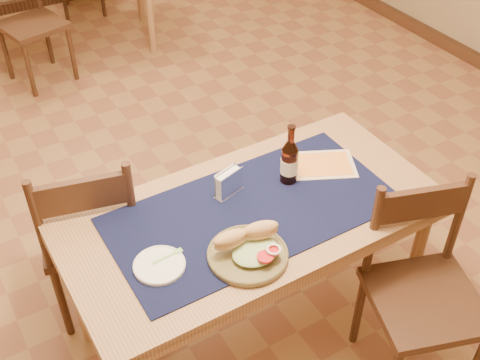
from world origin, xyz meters
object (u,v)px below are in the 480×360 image
chair_main_near (422,289)px  sandwich_plate (249,249)px  main_table (252,225)px  napkin_holder (229,183)px  beer_bottle (289,161)px  chair_main_far (91,230)px

chair_main_near → sandwich_plate: bearing=152.8°
chair_main_near → main_table: bearing=132.8°
sandwich_plate → napkin_holder: size_ratio=2.16×
beer_bottle → napkin_holder: 0.28m
main_table → sandwich_plate: bearing=-124.5°
sandwich_plate → beer_bottle: bearing=37.5°
chair_main_far → beer_bottle: (0.81, -0.41, 0.36)m
main_table → chair_main_near: 0.76m
sandwich_plate → beer_bottle: size_ratio=1.09×
main_table → sandwich_plate: (-0.15, -0.21, 0.12)m
chair_main_near → beer_bottle: size_ratio=3.32×
sandwich_plate → napkin_holder: 0.38m
chair_main_near → napkin_holder: (-0.54, 0.69, 0.31)m
beer_bottle → napkin_holder: (-0.27, 0.06, -0.05)m
napkin_holder → main_table: bearing=-78.5°
main_table → napkin_holder: bearing=101.5°
beer_bottle → napkin_holder: size_ratio=1.99×
chair_main_near → sandwich_plate: chair_main_near is taller
chair_main_far → beer_bottle: bearing=-26.9°
sandwich_plate → main_table: bearing=55.5°
main_table → chair_main_near: bearing=-47.2°
main_table → beer_bottle: (0.24, 0.09, 0.20)m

